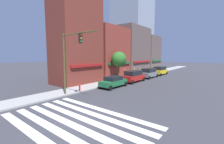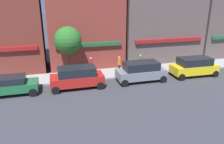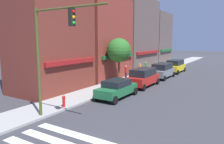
% 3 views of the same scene
% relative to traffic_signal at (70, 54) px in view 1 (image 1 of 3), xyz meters
% --- Properties ---
extents(ground_plane, '(200.00, 200.00, 0.00)m').
position_rel_traffic_signal_xyz_m(ground_plane, '(-3.49, -5.22, -4.72)').
color(ground_plane, '#38383D').
extents(sidewalk_left, '(120.00, 3.00, 0.15)m').
position_rel_traffic_signal_xyz_m(sidewalk_left, '(-3.49, 2.28, -4.64)').
color(sidewalk_left, '#9E9E99').
rests_on(sidewalk_left, ground_plane).
extents(crosswalk_stripes, '(5.92, 10.80, 0.01)m').
position_rel_traffic_signal_xyz_m(crosswalk_stripes, '(-3.49, -5.22, -4.71)').
color(crosswalk_stripes, silver).
rests_on(crosswalk_stripes, ground_plane).
extents(storefront_row, '(34.47, 5.30, 14.72)m').
position_rel_traffic_signal_xyz_m(storefront_row, '(18.32, 6.27, 1.21)').
color(storefront_row, maroon).
rests_on(storefront_row, ground_plane).
extents(tower_distant, '(16.25, 14.59, 49.28)m').
position_rel_traffic_signal_xyz_m(tower_distant, '(52.82, 24.07, 19.92)').
color(tower_distant, '#939EAD').
rests_on(tower_distant, ground_plane).
extents(traffic_signal, '(0.32, 5.31, 6.91)m').
position_rel_traffic_signal_xyz_m(traffic_signal, '(0.00, 0.00, 0.00)').
color(traffic_signal, '#474C1E').
rests_on(traffic_signal, ground_plane).
extents(sedan_green, '(4.41, 2.02, 1.59)m').
position_rel_traffic_signal_xyz_m(sedan_green, '(6.74, -0.52, -3.88)').
color(sedan_green, '#1E6638').
rests_on(sedan_green, ground_plane).
extents(suv_red, '(4.71, 2.12, 1.94)m').
position_rel_traffic_signal_xyz_m(suv_red, '(12.28, -0.52, -3.69)').
color(suv_red, '#B21E19').
rests_on(suv_red, ground_plane).
extents(suv_grey, '(4.70, 2.12, 1.94)m').
position_rel_traffic_signal_xyz_m(suv_grey, '(18.44, -0.52, -3.69)').
color(suv_grey, slate).
rests_on(suv_grey, ground_plane).
extents(suv_yellow, '(4.74, 2.12, 1.94)m').
position_rel_traffic_signal_xyz_m(suv_yellow, '(24.34, -0.52, -3.69)').
color(suv_yellow, yellow).
rests_on(suv_yellow, ground_plane).
extents(pedestrian_red_jacket, '(0.32, 0.32, 1.77)m').
position_rel_traffic_signal_xyz_m(pedestrian_red_jacket, '(14.10, 2.54, -3.64)').
color(pedestrian_red_jacket, '#23232D').
rests_on(pedestrian_red_jacket, sidewalk_left).
extents(pedestrian_green_top, '(0.32, 0.32, 1.77)m').
position_rel_traffic_signal_xyz_m(pedestrian_green_top, '(19.49, 2.27, -3.64)').
color(pedestrian_green_top, '#23232D').
rests_on(pedestrian_green_top, sidewalk_left).
extents(pedestrian_orange_vest, '(0.32, 0.32, 1.77)m').
position_rel_traffic_signal_xyz_m(pedestrian_orange_vest, '(17.05, 2.07, -3.64)').
color(pedestrian_orange_vest, '#23232D').
rests_on(pedestrian_orange_vest, sidewalk_left).
extents(fire_hydrant, '(0.24, 0.24, 0.84)m').
position_rel_traffic_signal_xyz_m(fire_hydrant, '(2.08, 1.18, -4.10)').
color(fire_hydrant, red).
rests_on(fire_hydrant, sidewalk_left).
extents(street_tree, '(2.67, 2.67, 5.03)m').
position_rel_traffic_signal_xyz_m(street_tree, '(11.89, 2.28, -0.89)').
color(street_tree, brown).
rests_on(street_tree, sidewalk_left).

